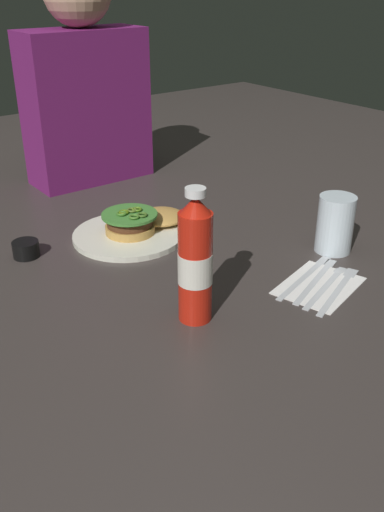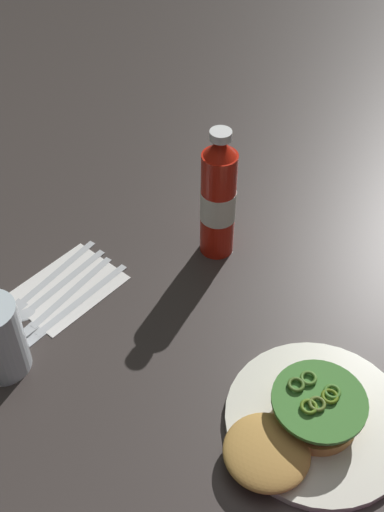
# 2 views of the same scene
# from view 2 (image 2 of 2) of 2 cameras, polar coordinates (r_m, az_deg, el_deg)

# --- Properties ---
(ground_plane) EXTENTS (3.00, 3.00, 0.00)m
(ground_plane) POSITION_cam_2_polar(r_m,az_deg,el_deg) (0.94, 2.56, -9.24)
(ground_plane) COLOR #39312F
(dinner_plate) EXTENTS (0.25, 0.25, 0.01)m
(dinner_plate) POSITION_cam_2_polar(r_m,az_deg,el_deg) (0.89, 11.29, -14.30)
(dinner_plate) COLOR silver
(dinner_plate) RESTS_ON ground_plane
(burger_sandwich) EXTENTS (0.21, 0.13, 0.05)m
(burger_sandwich) POSITION_cam_2_polar(r_m,az_deg,el_deg) (0.85, 9.66, -14.74)
(burger_sandwich) COLOR #C38F44
(burger_sandwich) RESTS_ON dinner_plate
(ketchup_bottle) EXTENTS (0.06, 0.06, 0.24)m
(ketchup_bottle) POSITION_cam_2_polar(r_m,az_deg,el_deg) (1.02, 2.39, 5.16)
(ketchup_bottle) COLOR red
(ketchup_bottle) RESTS_ON ground_plane
(napkin) EXTENTS (0.19, 0.16, 0.00)m
(napkin) POSITION_cam_2_polar(r_m,az_deg,el_deg) (1.04, -11.19, -2.79)
(napkin) COLOR white
(napkin) RESTS_ON ground_plane
(fork_utensil) EXTENTS (0.19, 0.09, 0.00)m
(fork_utensil) POSITION_cam_2_polar(r_m,az_deg,el_deg) (1.05, -13.23, -2.30)
(fork_utensil) COLOR silver
(fork_utensil) RESTS_ON napkin
(spoon_utensil) EXTENTS (0.19, 0.08, 0.00)m
(spoon_utensil) POSITION_cam_2_polar(r_m,az_deg,el_deg) (1.03, -12.81, -3.28)
(spoon_utensil) COLOR silver
(spoon_utensil) RESTS_ON napkin
(steak_knife) EXTENTS (0.20, 0.09, 0.00)m
(steak_knife) POSITION_cam_2_polar(r_m,az_deg,el_deg) (1.02, -11.75, -3.88)
(steak_knife) COLOR silver
(steak_knife) RESTS_ON napkin
(butter_knife) EXTENTS (0.21, 0.08, 0.00)m
(butter_knife) POSITION_cam_2_polar(r_m,az_deg,el_deg) (1.01, -10.96, -4.56)
(butter_knife) COLOR silver
(butter_knife) RESTS_ON napkin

